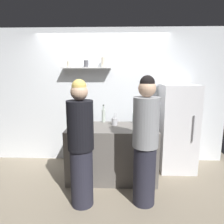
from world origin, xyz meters
The scene contains 12 objects.
ground_plane centered at (0.00, 0.00, 0.00)m, with size 5.28×5.28×0.00m, color gray.
back_wall_assembly centered at (0.00, 1.25, 1.30)m, with size 4.80×0.32×2.60m.
refrigerator centered at (1.38, 0.85, 0.78)m, with size 0.62×0.67×1.57m.
counter centered at (0.20, 0.48, 0.45)m, with size 1.46×0.75×0.89m, color #66605B.
baking_pan centered at (-0.30, 0.44, 0.92)m, with size 0.34×0.24×0.05m, color gray.
utensil_holder centered at (0.24, 0.60, 0.96)m, with size 0.10×0.10×0.21m.
wine_bottle_dark_glass centered at (0.79, 0.78, 1.01)m, with size 0.07×0.07×0.31m.
wine_bottle_pale_glass centered at (0.04, 0.80, 1.02)m, with size 0.06×0.06×0.32m.
wine_bottle_green_glass centered at (-0.45, 0.78, 1.01)m, with size 0.07×0.07×0.31m.
water_bottle_plastic centered at (0.60, 0.75, 0.99)m, with size 0.08×0.08×0.22m.
person_grey_hoodie centered at (0.67, -0.23, 0.87)m, with size 0.34×0.34×1.75m.
person_blonde centered at (-0.18, -0.29, 0.85)m, with size 0.34×0.34×1.70m.
Camera 1 is at (0.32, -2.82, 1.79)m, focal length 33.00 mm.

